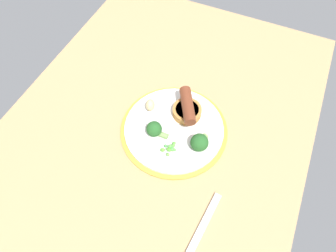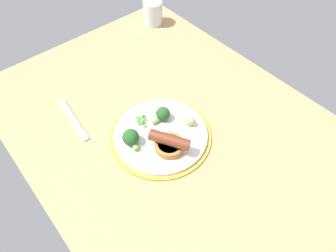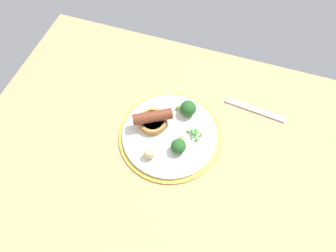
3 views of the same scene
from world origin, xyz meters
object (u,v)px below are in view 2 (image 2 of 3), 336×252
(pea_pile, at_px, (141,120))
(fork, at_px, (74,120))
(broccoli_floret_near, at_px, (131,138))
(broccoli_floret_far, at_px, (163,114))
(potato_chunk_0, at_px, (190,121))
(dinner_plate, at_px, (161,135))
(sausage_pudding, at_px, (169,143))
(drinking_glass, at_px, (153,13))

(pea_pile, distance_m, fork, 0.20)
(broccoli_floret_near, relative_size, broccoli_floret_far, 1.00)
(potato_chunk_0, distance_m, fork, 0.34)
(dinner_plate, distance_m, pea_pile, 0.07)
(sausage_pudding, bearing_deg, fork, 178.85)
(broccoli_floret_far, distance_m, fork, 0.27)
(fork, bearing_deg, pea_pile, 49.99)
(dinner_plate, height_order, sausage_pudding, sausage_pudding)
(potato_chunk_0, bearing_deg, dinner_plate, -109.58)
(potato_chunk_0, bearing_deg, drinking_glass, 152.26)
(broccoli_floret_far, bearing_deg, drinking_glass, 55.01)
(dinner_plate, xyz_separation_m, potato_chunk_0, (0.03, 0.08, 0.02))
(potato_chunk_0, height_order, fork, potato_chunk_0)
(broccoli_floret_far, bearing_deg, broccoli_floret_near, -174.41)
(sausage_pudding, height_order, broccoli_floret_near, sausage_pudding)
(pea_pile, distance_m, broccoli_floret_far, 0.06)
(potato_chunk_0, bearing_deg, pea_pile, -133.82)
(broccoli_floret_far, relative_size, fork, 0.33)
(broccoli_floret_far, xyz_separation_m, fork, (-0.18, -0.20, -0.03))
(broccoli_floret_near, xyz_separation_m, fork, (-0.19, -0.08, -0.03))
(sausage_pudding, xyz_separation_m, drinking_glass, (-0.51, 0.35, 0.01))
(drinking_glass, bearing_deg, sausage_pudding, -34.77)
(sausage_pudding, height_order, potato_chunk_0, sausage_pudding)
(pea_pile, xyz_separation_m, drinking_glass, (-0.38, 0.35, 0.02))
(potato_chunk_0, xyz_separation_m, drinking_glass, (-0.48, 0.25, 0.01))
(broccoli_floret_near, height_order, drinking_glass, drinking_glass)
(drinking_glass, bearing_deg, fork, -64.18)
(dinner_plate, height_order, pea_pile, pea_pile)
(fork, xyz_separation_m, drinking_glass, (-0.24, 0.50, 0.04))
(dinner_plate, distance_m, sausage_pudding, 0.06)
(fork, relative_size, drinking_glass, 2.00)
(sausage_pudding, relative_size, pea_pile, 2.34)
(sausage_pudding, bearing_deg, potato_chunk_0, 74.43)
(dinner_plate, xyz_separation_m, pea_pile, (-0.07, -0.02, 0.02))
(broccoli_floret_near, height_order, fork, broccoli_floret_near)
(dinner_plate, bearing_deg, pea_pile, -165.65)
(sausage_pudding, bearing_deg, broccoli_floret_far, 120.39)
(fork, bearing_deg, broccoli_floret_near, 28.52)
(pea_pile, distance_m, drinking_glass, 0.52)
(broccoli_floret_near, bearing_deg, drinking_glass, -35.53)
(fork, height_order, drinking_glass, drinking_glass)
(sausage_pudding, height_order, fork, sausage_pudding)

